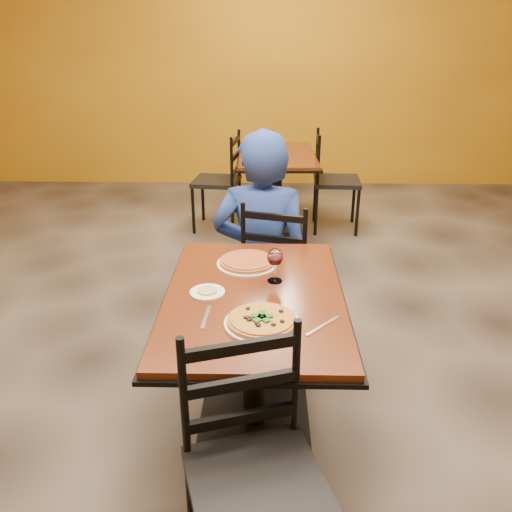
{
  "coord_description": "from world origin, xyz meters",
  "views": [
    {
      "loc": [
        0.05,
        -2.61,
        1.86
      ],
      "look_at": [
        0.0,
        -0.3,
        0.85
      ],
      "focal_mm": 36.95,
      "sensor_mm": 36.0,
      "label": 1
    }
  ],
  "objects_px": {
    "diner": "(262,232)",
    "pizza_far": "(247,261)",
    "chair_main_far": "(280,265)",
    "chair_second_right": "(337,182)",
    "wine_glass": "(275,264)",
    "pizza_main": "(262,320)",
    "plate_main": "(262,323)",
    "plate_far": "(247,264)",
    "table_second": "(277,174)",
    "chair_second_left": "(216,182)",
    "chair_main_near": "(257,486)",
    "side_plate": "(207,292)",
    "table_main": "(254,330)"
  },
  "relations": [
    {
      "from": "diner",
      "to": "pizza_far",
      "type": "relative_size",
      "value": 4.7
    },
    {
      "from": "chair_main_far",
      "to": "chair_second_right",
      "type": "bearing_deg",
      "value": -91.75
    },
    {
      "from": "pizza_far",
      "to": "wine_glass",
      "type": "bearing_deg",
      "value": -53.38
    },
    {
      "from": "pizza_main",
      "to": "wine_glass",
      "type": "relative_size",
      "value": 1.58
    },
    {
      "from": "plate_main",
      "to": "plate_far",
      "type": "xyz_separation_m",
      "value": [
        -0.08,
        0.58,
        0.0
      ]
    },
    {
      "from": "table_second",
      "to": "chair_second_left",
      "type": "height_order",
      "value": "chair_second_left"
    },
    {
      "from": "chair_second_right",
      "to": "diner",
      "type": "xyz_separation_m",
      "value": [
        -0.71,
        -1.84,
        0.18
      ]
    },
    {
      "from": "chair_main_near",
      "to": "table_second",
      "type": "bearing_deg",
      "value": 71.01
    },
    {
      "from": "table_second",
      "to": "side_plate",
      "type": "distance_m",
      "value": 2.88
    },
    {
      "from": "pizza_main",
      "to": "side_plate",
      "type": "relative_size",
      "value": 1.77
    },
    {
      "from": "wine_glass",
      "to": "pizza_far",
      "type": "bearing_deg",
      "value": 126.62
    },
    {
      "from": "table_main",
      "to": "plate_far",
      "type": "relative_size",
      "value": 3.97
    },
    {
      "from": "diner",
      "to": "pizza_main",
      "type": "distance_m",
      "value": 1.29
    },
    {
      "from": "chair_main_near",
      "to": "diner",
      "type": "distance_m",
      "value": 1.87
    },
    {
      "from": "pizza_main",
      "to": "chair_second_right",
      "type": "bearing_deg",
      "value": 77.44
    },
    {
      "from": "pizza_far",
      "to": "table_second",
      "type": "bearing_deg",
      "value": 85.7
    },
    {
      "from": "plate_main",
      "to": "side_plate",
      "type": "distance_m",
      "value": 0.37
    },
    {
      "from": "diner",
      "to": "side_plate",
      "type": "distance_m",
      "value": 1.05
    },
    {
      "from": "pizza_main",
      "to": "pizza_far",
      "type": "bearing_deg",
      "value": 97.89
    },
    {
      "from": "chair_second_left",
      "to": "plate_main",
      "type": "bearing_deg",
      "value": 16.01
    },
    {
      "from": "chair_second_left",
      "to": "side_plate",
      "type": "xyz_separation_m",
      "value": [
        0.22,
        -2.85,
        0.28
      ]
    },
    {
      "from": "chair_main_near",
      "to": "pizza_main",
      "type": "distance_m",
      "value": 0.64
    },
    {
      "from": "chair_main_far",
      "to": "diner",
      "type": "xyz_separation_m",
      "value": [
        -0.12,
        0.07,
        0.2
      ]
    },
    {
      "from": "pizza_main",
      "to": "side_plate",
      "type": "distance_m",
      "value": 0.37
    },
    {
      "from": "chair_second_right",
      "to": "diner",
      "type": "bearing_deg",
      "value": 161.91
    },
    {
      "from": "table_second",
      "to": "chair_second_left",
      "type": "distance_m",
      "value": 0.59
    },
    {
      "from": "plate_far",
      "to": "pizza_far",
      "type": "height_order",
      "value": "pizza_far"
    },
    {
      "from": "plate_main",
      "to": "side_plate",
      "type": "xyz_separation_m",
      "value": [
        -0.25,
        0.27,
        0.0
      ]
    },
    {
      "from": "chair_main_near",
      "to": "chair_main_far",
      "type": "distance_m",
      "value": 1.79
    },
    {
      "from": "plate_main",
      "to": "pizza_far",
      "type": "height_order",
      "value": "pizza_far"
    },
    {
      "from": "plate_far",
      "to": "side_plate",
      "type": "relative_size",
      "value": 1.94
    },
    {
      "from": "chair_main_near",
      "to": "plate_far",
      "type": "xyz_separation_m",
      "value": [
        -0.07,
        1.16,
        0.27
      ]
    },
    {
      "from": "chair_second_right",
      "to": "plate_far",
      "type": "xyz_separation_m",
      "value": [
        -0.78,
        -2.54,
        0.28
      ]
    },
    {
      "from": "table_main",
      "to": "chair_main_far",
      "type": "relative_size",
      "value": 1.34
    },
    {
      "from": "table_main",
      "to": "chair_second_left",
      "type": "height_order",
      "value": "chair_second_left"
    },
    {
      "from": "pizza_far",
      "to": "plate_far",
      "type": "bearing_deg",
      "value": 0.0
    },
    {
      "from": "diner",
      "to": "pizza_main",
      "type": "bearing_deg",
      "value": 96.15
    },
    {
      "from": "chair_second_left",
      "to": "pizza_main",
      "type": "xyz_separation_m",
      "value": [
        0.48,
        -3.12,
        0.3
      ]
    },
    {
      "from": "wine_glass",
      "to": "chair_main_near",
      "type": "bearing_deg",
      "value": -93.81
    },
    {
      "from": "chair_second_left",
      "to": "diner",
      "type": "distance_m",
      "value": 1.9
    },
    {
      "from": "plate_far",
      "to": "chair_main_far",
      "type": "bearing_deg",
      "value": 73.52
    },
    {
      "from": "side_plate",
      "to": "table_main",
      "type": "bearing_deg",
      "value": -0.42
    },
    {
      "from": "chair_second_left",
      "to": "diner",
      "type": "height_order",
      "value": "diner"
    },
    {
      "from": "chair_main_near",
      "to": "wine_glass",
      "type": "distance_m",
      "value": 1.04
    },
    {
      "from": "chair_second_left",
      "to": "chair_second_right",
      "type": "relative_size",
      "value": 0.99
    },
    {
      "from": "plate_far",
      "to": "pizza_far",
      "type": "relative_size",
      "value": 1.11
    },
    {
      "from": "chair_main_near",
      "to": "chair_main_far",
      "type": "height_order",
      "value": "chair_main_near"
    },
    {
      "from": "diner",
      "to": "pizza_main",
      "type": "height_order",
      "value": "diner"
    },
    {
      "from": "plate_far",
      "to": "side_plate",
      "type": "height_order",
      "value": "same"
    },
    {
      "from": "pizza_far",
      "to": "chair_second_right",
      "type": "bearing_deg",
      "value": 73.0
    }
  ]
}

